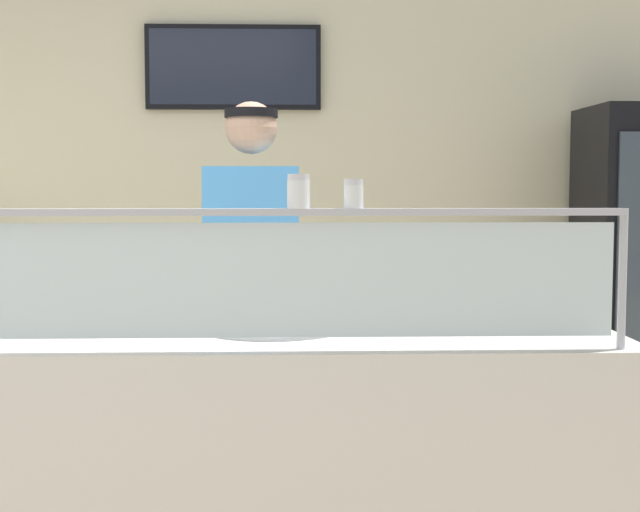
{
  "coord_description": "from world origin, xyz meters",
  "views": [
    {
      "loc": [
        1.16,
        -2.44,
        1.42
      ],
      "look_at": [
        1.26,
        0.41,
        1.2
      ],
      "focal_mm": 49.64,
      "sensor_mm": 36.0,
      "label": 1
    }
  ],
  "objects_px": {
    "pizza_server": "(265,319)",
    "pepper_flake_shaker": "(354,196)",
    "pizza_tray": "(273,324)",
    "parmesan_shaker": "(299,194)",
    "worker_figure": "(253,289)"
  },
  "relations": [
    {
      "from": "pizza_server",
      "to": "pepper_flake_shaker",
      "type": "height_order",
      "value": "pepper_flake_shaker"
    },
    {
      "from": "pepper_flake_shaker",
      "to": "parmesan_shaker",
      "type": "bearing_deg",
      "value": -180.0
    },
    {
      "from": "pizza_server",
      "to": "parmesan_shaker",
      "type": "xyz_separation_m",
      "value": [
        0.11,
        -0.37,
        0.41
      ]
    },
    {
      "from": "parmesan_shaker",
      "to": "pepper_flake_shaker",
      "type": "relative_size",
      "value": 1.16
    },
    {
      "from": "pizza_server",
      "to": "pepper_flake_shaker",
      "type": "bearing_deg",
      "value": -66.31
    },
    {
      "from": "pepper_flake_shaker",
      "to": "worker_figure",
      "type": "distance_m",
      "value": 1.19
    },
    {
      "from": "pizza_server",
      "to": "pepper_flake_shaker",
      "type": "relative_size",
      "value": 3.36
    },
    {
      "from": "pizza_server",
      "to": "pepper_flake_shaker",
      "type": "xyz_separation_m",
      "value": [
        0.26,
        -0.37,
        0.4
      ]
    },
    {
      "from": "parmesan_shaker",
      "to": "pepper_flake_shaker",
      "type": "distance_m",
      "value": 0.16
    },
    {
      "from": "pizza_tray",
      "to": "worker_figure",
      "type": "xyz_separation_m",
      "value": [
        -0.09,
        0.69,
        0.04
      ]
    },
    {
      "from": "worker_figure",
      "to": "pizza_tray",
      "type": "bearing_deg",
      "value": -82.31
    },
    {
      "from": "pizza_server",
      "to": "worker_figure",
      "type": "bearing_deg",
      "value": 83.69
    },
    {
      "from": "pizza_tray",
      "to": "pizza_server",
      "type": "bearing_deg",
      "value": -140.64
    },
    {
      "from": "pizza_server",
      "to": "parmesan_shaker",
      "type": "bearing_deg",
      "value": -85.75
    },
    {
      "from": "pizza_tray",
      "to": "parmesan_shaker",
      "type": "height_order",
      "value": "parmesan_shaker"
    }
  ]
}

